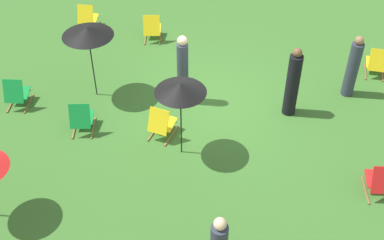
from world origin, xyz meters
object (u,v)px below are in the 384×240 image
Objects in this scene: deckchair_4 at (82,118)px; umbrella_0 at (180,88)px; deckchair_5 at (161,123)px; deckchair_10 at (380,181)px; deckchair_0 at (88,18)px; deckchair_12 at (17,94)px; person_3 at (353,68)px; person_0 at (293,84)px; deckchair_11 at (152,28)px; deckchair_8 at (377,63)px; person_1 at (183,71)px; umbrella_2 at (87,32)px.

deckchair_4 is 2.86m from umbrella_0.
deckchair_5 is 4.90m from deckchair_10.
umbrella_0 is (-0.60, 0.41, 1.45)m from deckchair_5.
deckchair_4 is at bearing 105.94° from deckchair_0.
deckchair_5 and deckchair_12 have the same top height.
person_3 is at bearing -89.81° from deckchair_10.
deckchair_0 is at bearing -136.60° from person_0.
deckchair_5 is at bearing -34.46° from umbrella_0.
deckchair_10 and deckchair_11 have the same top height.
person_1 is (4.69, 2.47, 0.55)m from deckchair_8.
person_1 is at bearing 138.46° from deckchair_0.
deckchair_8 is 0.98× the size of deckchair_10.
person_1 is (4.76, -1.93, 0.55)m from deckchair_10.
deckchair_10 is at bearing 87.36° from deckchair_8.
deckchair_12 is 0.44× the size of umbrella_0.
deckchair_11 is at bearing -60.73° from deckchair_5.
person_3 reaches higher than deckchair_5.
deckchair_10 is at bearing 167.25° from umbrella_2.
umbrella_2 is (-1.70, -0.93, 1.50)m from deckchair_12.
deckchair_10 is 0.49× the size of person_3.
deckchair_5 is at bearing -85.29° from person_0.
deckchair_5 is 1.00× the size of deckchair_8.
person_0 is at bearing 2.08° from person_3.
deckchair_5 is 5.00m from person_3.
person_1 is 4.25m from person_3.
person_1 reaches higher than deckchair_8.
deckchair_10 is at bearing 18.22° from person_0.
deckchair_8 is 0.97× the size of deckchair_11.
deckchair_0 is 0.45× the size of person_0.
deckchair_0 is at bearing -46.30° from umbrella_0.
deckchair_4 is 6.76m from person_3.
deckchair_0 is 6.88m from person_0.
deckchair_12 is at bearing 5.82° from deckchair_5.
deckchair_11 is at bearing -110.15° from deckchair_4.
deckchair_4 is at bearing 17.38° from deckchair_5.
umbrella_2 reaches higher than deckchair_8.
umbrella_2 is (2.71, -1.47, 0.05)m from umbrella_0.
deckchair_5 and deckchair_11 have the same top height.
deckchair_0 is 4.72m from deckchair_4.
deckchair_10 is at bearing 129.69° from deckchair_11.
deckchair_12 is at bearing -16.85° from deckchair_10.
deckchair_8 is at bearing 163.62° from deckchair_11.
person_1 is (2.65, 0.24, 0.04)m from person_0.
deckchair_11 is at bearing -4.61° from deckchair_8.
umbrella_2 is 1.05× the size of person_1.
deckchair_11 is (-2.09, 0.07, 0.00)m from deckchair_0.
person_3 reaches higher than deckchair_8.
deckchair_12 is at bearing 19.90° from deckchair_8.
deckchair_8 is at bearing 172.29° from deckchair_0.
deckchair_0 is 5.46m from deckchair_5.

